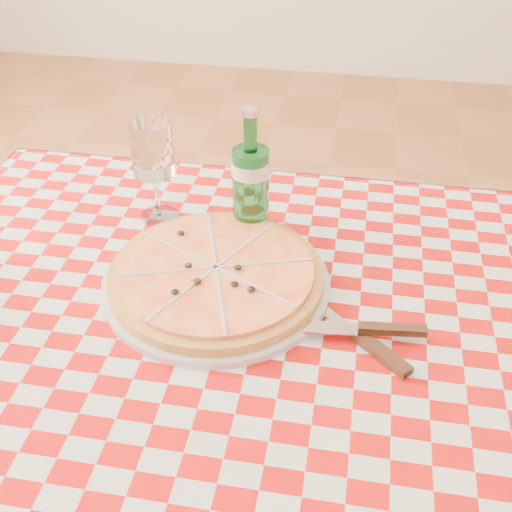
{
  "coord_description": "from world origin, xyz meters",
  "views": [
    {
      "loc": [
        0.13,
        -0.76,
        1.45
      ],
      "look_at": [
        -0.02,
        0.06,
        0.82
      ],
      "focal_mm": 45.0,
      "sensor_mm": 36.0,
      "label": 1
    }
  ],
  "objects_px": {
    "water_bottle": "(251,174)",
    "pizza_plate": "(216,274)",
    "dining_table": "(261,352)",
    "wine_glass": "(155,171)"
  },
  "relations": [
    {
      "from": "wine_glass",
      "to": "dining_table",
      "type": "bearing_deg",
      "value": -43.71
    },
    {
      "from": "water_bottle",
      "to": "pizza_plate",
      "type": "bearing_deg",
      "value": -99.39
    },
    {
      "from": "pizza_plate",
      "to": "wine_glass",
      "type": "xyz_separation_m",
      "value": [
        -0.16,
        0.19,
        0.08
      ]
    },
    {
      "from": "dining_table",
      "to": "pizza_plate",
      "type": "relative_size",
      "value": 3.13
    },
    {
      "from": "pizza_plate",
      "to": "dining_table",
      "type": "bearing_deg",
      "value": -27.37
    },
    {
      "from": "dining_table",
      "to": "pizza_plate",
      "type": "bearing_deg",
      "value": 152.63
    },
    {
      "from": "dining_table",
      "to": "wine_glass",
      "type": "height_order",
      "value": "wine_glass"
    },
    {
      "from": "pizza_plate",
      "to": "wine_glass",
      "type": "distance_m",
      "value": 0.26
    },
    {
      "from": "pizza_plate",
      "to": "water_bottle",
      "type": "bearing_deg",
      "value": 80.61
    },
    {
      "from": "water_bottle",
      "to": "wine_glass",
      "type": "relative_size",
      "value": 1.23
    }
  ]
}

